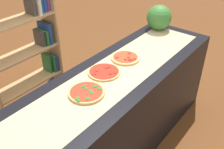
# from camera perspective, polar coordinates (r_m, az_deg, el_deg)

# --- Properties ---
(ground_plane) EXTENTS (12.00, 12.00, 0.00)m
(ground_plane) POSITION_cam_1_polar(r_m,az_deg,el_deg) (2.89, 0.00, -15.95)
(ground_plane) COLOR brown
(counter) EXTENTS (2.68, 0.75, 0.93)m
(counter) POSITION_cam_1_polar(r_m,az_deg,el_deg) (2.56, 0.00, -9.13)
(counter) COLOR black
(counter) RESTS_ON ground_plane
(parchment_paper) EXTENTS (2.45, 0.51, 0.00)m
(parchment_paper) POSITION_cam_1_polar(r_m,az_deg,el_deg) (2.27, 0.00, -0.40)
(parchment_paper) COLOR tan
(parchment_paper) RESTS_ON counter
(pizza_spinach_0) EXTENTS (0.29, 0.29, 0.03)m
(pizza_spinach_0) POSITION_cam_1_polar(r_m,az_deg,el_deg) (2.07, -5.64, -3.95)
(pizza_spinach_0) COLOR tan
(pizza_spinach_0) RESTS_ON parchment_paper
(pizza_pepperoni_1) EXTENTS (0.29, 0.29, 0.02)m
(pizza_pepperoni_1) POSITION_cam_1_polar(r_m,az_deg,el_deg) (2.31, -1.75, 0.58)
(pizza_pepperoni_1) COLOR tan
(pizza_pepperoni_1) RESTS_ON parchment_paper
(pizza_pepperoni_2) EXTENTS (0.28, 0.28, 0.03)m
(pizza_pepperoni_2) POSITION_cam_1_polar(r_m,az_deg,el_deg) (2.52, 2.98, 3.71)
(pizza_pepperoni_2) COLOR #DBB26B
(pizza_pepperoni_2) RESTS_ON parchment_paper
(watermelon) EXTENTS (0.29, 0.29, 0.29)m
(watermelon) POSITION_cam_1_polar(r_m,az_deg,el_deg) (3.17, 10.32, 12.25)
(watermelon) COLOR #387A33
(watermelon) RESTS_ON counter
(bookshelf) EXTENTS (0.89, 0.27, 1.58)m
(bookshelf) POSITION_cam_1_polar(r_m,az_deg,el_deg) (3.13, -17.53, 5.12)
(bookshelf) COLOR tan
(bookshelf) RESTS_ON ground_plane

